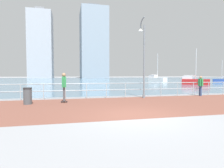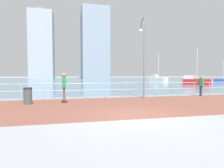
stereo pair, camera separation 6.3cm
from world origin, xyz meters
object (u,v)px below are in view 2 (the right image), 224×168
(lamppost, at_px, (143,53))
(sailboat_white, at_px, (223,80))
(sailboat_gray, at_px, (196,81))
(skateboarder, at_px, (64,85))
(sailboat_ivory, at_px, (158,79))
(bystander, at_px, (201,84))
(trash_bin, at_px, (28,96))

(lamppost, distance_m, sailboat_white, 34.16)
(lamppost, distance_m, sailboat_gray, 21.17)
(skateboarder, relative_size, sailboat_gray, 0.29)
(lamppost, height_order, sailboat_ivory, sailboat_ivory)
(skateboarder, xyz_separation_m, bystander, (10.22, 1.31, -0.16))
(lamppost, distance_m, sailboat_ivory, 31.20)
(skateboarder, bearing_deg, bystander, 7.29)
(trash_bin, relative_size, sailboat_white, 0.20)
(bystander, height_order, sailboat_ivory, sailboat_ivory)
(skateboarder, height_order, bystander, skateboarder)
(sailboat_white, bearing_deg, sailboat_gray, -150.82)
(sailboat_ivory, relative_size, sailboat_gray, 1.09)
(bystander, bearing_deg, lamppost, -178.87)
(lamppost, relative_size, sailboat_ivory, 0.88)
(lamppost, distance_m, trash_bin, 7.95)
(sailboat_ivory, bearing_deg, skateboarder, -125.16)
(sailboat_white, height_order, sailboat_gray, sailboat_gray)
(skateboarder, distance_m, sailboat_white, 39.13)
(sailboat_gray, bearing_deg, sailboat_ivory, 91.78)
(sailboat_ivory, distance_m, sailboat_white, 13.58)
(bystander, distance_m, sailboat_ivory, 29.04)
(lamppost, xyz_separation_m, bystander, (4.81, 0.09, -2.24))
(lamppost, xyz_separation_m, trash_bin, (-7.36, -1.39, -2.67))
(skateboarder, xyz_separation_m, sailboat_ivory, (20.15, 28.60, -0.44))
(sailboat_white, bearing_deg, lamppost, -141.78)
(sailboat_ivory, height_order, sailboat_gray, sailboat_ivory)
(skateboarder, height_order, sailboat_white, sailboat_white)
(sailboat_gray, bearing_deg, skateboarder, -142.45)
(lamppost, bearing_deg, trash_bin, -169.32)
(skateboarder, xyz_separation_m, sailboat_gray, (20.54, 15.79, -0.49))
(skateboarder, bearing_deg, sailboat_gray, 37.55)
(sailboat_white, bearing_deg, sailboat_ivory, 152.27)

